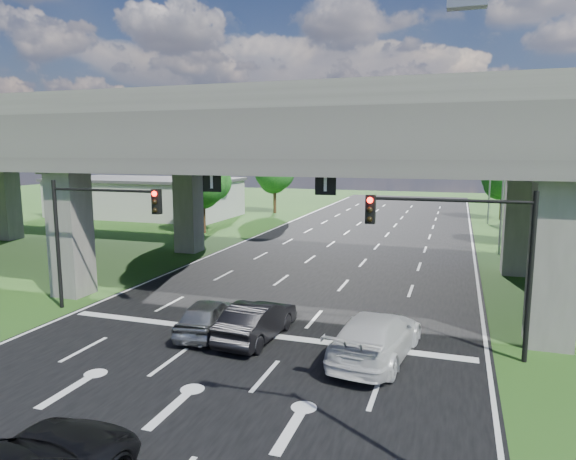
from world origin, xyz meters
The scene contains 17 objects.
ground centered at (0.00, 0.00, 0.00)m, with size 160.00×160.00×0.00m, color #254D18.
road centered at (0.00, 10.00, 0.01)m, with size 18.00×120.00×0.03m, color black.
overpass centered at (0.00, 12.00, 7.92)m, with size 80.00×15.00×10.00m.
warehouse centered at (-26.00, 35.00, 2.00)m, with size 20.00×10.00×4.00m, color #9E9E99.
signal_right centered at (7.82, 3.94, 4.19)m, with size 5.76×0.54×6.00m.
signal_left centered at (-7.82, 3.94, 4.19)m, with size 5.76×0.54×6.00m.
streetlight_far centered at (10.10, 24.00, 5.85)m, with size 3.38×0.25×10.00m.
streetlight_beyond centered at (10.10, 40.00, 5.85)m, with size 3.38×0.25×10.00m.
tree_left_near centered at (-13.95, 26.00, 4.82)m, with size 4.50×4.50×7.80m.
tree_left_mid centered at (-16.95, 34.00, 4.17)m, with size 3.91×3.90×6.76m.
tree_left_far centered at (-12.95, 42.00, 5.14)m, with size 4.80×4.80×8.32m.
tree_right_near centered at (13.05, 28.00, 4.50)m, with size 4.20×4.20×7.28m.
tree_right_mid centered at (16.05, 36.00, 4.17)m, with size 3.91×3.90×6.76m.
tree_right_far centered at (12.05, 44.00, 4.82)m, with size 4.50×4.50×7.80m.
car_silver centered at (-1.80, 3.00, 0.74)m, with size 1.68×4.17×1.42m, color gray.
car_dark centered at (0.31, 3.00, 0.78)m, with size 1.59×4.55×1.50m, color black.
car_white centered at (5.01, 2.57, 0.85)m, with size 2.30×5.66×1.64m, color silver.
Camera 1 is at (7.50, -14.82, 7.33)m, focal length 32.00 mm.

